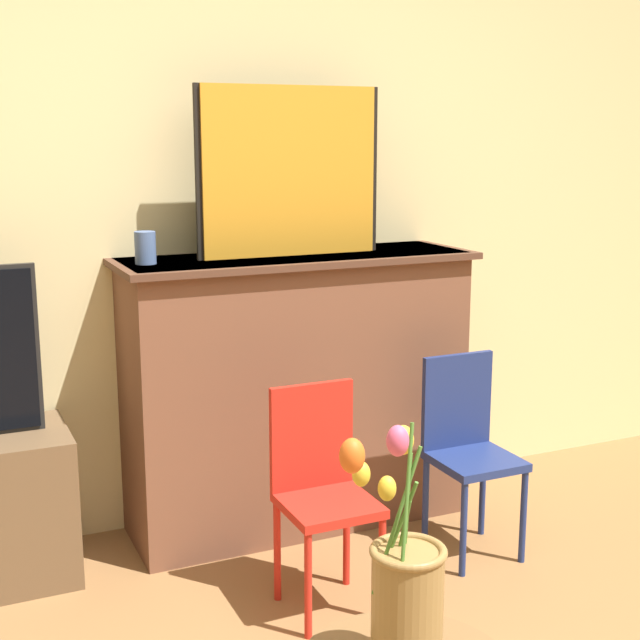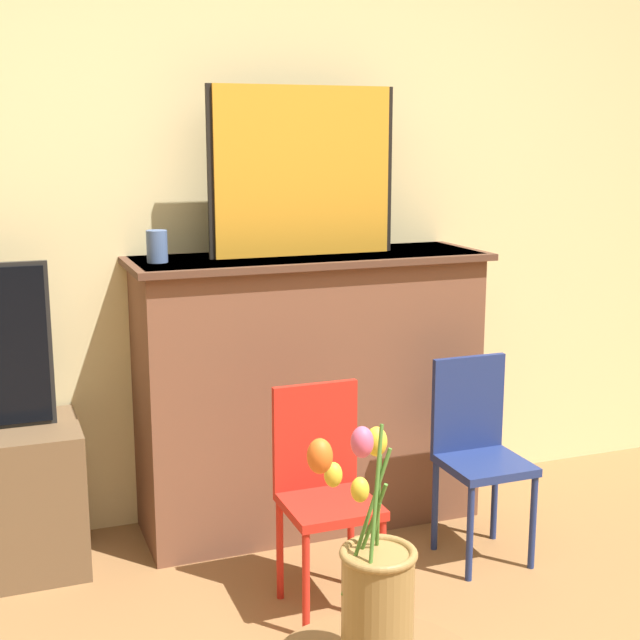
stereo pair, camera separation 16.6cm
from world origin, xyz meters
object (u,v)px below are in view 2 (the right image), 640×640
at_px(vase_tulips, 375,595).
at_px(chair_blue, 477,445).
at_px(painting, 303,172).
at_px(chair_red, 323,483).

bearing_deg(vase_tulips, chair_blue, 51.38).
xyz_separation_m(painting, chair_red, (-0.16, -0.63, -0.97)).
bearing_deg(painting, chair_red, -104.14).
relative_size(painting, chair_red, 0.99).
distance_m(painting, vase_tulips, 1.89).
distance_m(painting, chair_blue, 1.19).
height_order(painting, vase_tulips, painting).
height_order(chair_blue, vase_tulips, vase_tulips).
xyz_separation_m(chair_red, chair_blue, (0.65, 0.14, 0.00)).
bearing_deg(chair_red, vase_tulips, -105.38).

